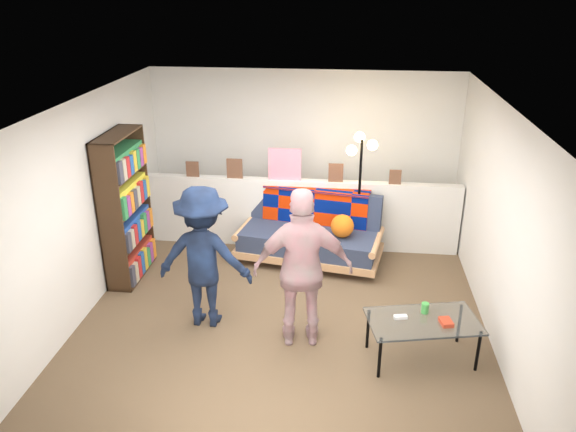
{
  "coord_description": "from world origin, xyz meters",
  "views": [
    {
      "loc": [
        0.66,
        -5.5,
        3.57
      ],
      "look_at": [
        0.0,
        0.4,
        1.05
      ],
      "focal_mm": 35.0,
      "sensor_mm": 36.0,
      "label": 1
    }
  ],
  "objects_px": {
    "futon_sofa": "(312,233)",
    "person_right": "(303,269)",
    "floor_lamp": "(360,171)",
    "person_left": "(204,257)",
    "bookshelf": "(125,212)",
    "coffee_table": "(424,323)"
  },
  "relations": [
    {
      "from": "coffee_table",
      "to": "floor_lamp",
      "type": "bearing_deg",
      "value": 106.17
    },
    {
      "from": "futon_sofa",
      "to": "person_right",
      "type": "height_order",
      "value": "person_right"
    },
    {
      "from": "coffee_table",
      "to": "person_left",
      "type": "distance_m",
      "value": 2.39
    },
    {
      "from": "futon_sofa",
      "to": "floor_lamp",
      "type": "xyz_separation_m",
      "value": [
        0.61,
        0.18,
        0.85
      ]
    },
    {
      "from": "coffee_table",
      "to": "futon_sofa",
      "type": "bearing_deg",
      "value": 121.35
    },
    {
      "from": "bookshelf",
      "to": "person_left",
      "type": "distance_m",
      "value": 1.57
    },
    {
      "from": "floor_lamp",
      "to": "person_right",
      "type": "height_order",
      "value": "floor_lamp"
    },
    {
      "from": "coffee_table",
      "to": "floor_lamp",
      "type": "height_order",
      "value": "floor_lamp"
    },
    {
      "from": "floor_lamp",
      "to": "person_right",
      "type": "xyz_separation_m",
      "value": [
        -0.57,
        -2.09,
        -0.37
      ]
    },
    {
      "from": "person_left",
      "to": "person_right",
      "type": "relative_size",
      "value": 0.93
    },
    {
      "from": "bookshelf",
      "to": "futon_sofa",
      "type": "bearing_deg",
      "value": 16.88
    },
    {
      "from": "person_left",
      "to": "person_right",
      "type": "height_order",
      "value": "person_right"
    },
    {
      "from": "bookshelf",
      "to": "coffee_table",
      "type": "relative_size",
      "value": 1.58
    },
    {
      "from": "bookshelf",
      "to": "person_right",
      "type": "height_order",
      "value": "bookshelf"
    },
    {
      "from": "person_left",
      "to": "futon_sofa",
      "type": "bearing_deg",
      "value": -120.52
    },
    {
      "from": "person_left",
      "to": "person_right",
      "type": "distance_m",
      "value": 1.13
    },
    {
      "from": "futon_sofa",
      "to": "floor_lamp",
      "type": "bearing_deg",
      "value": 16.65
    },
    {
      "from": "futon_sofa",
      "to": "floor_lamp",
      "type": "distance_m",
      "value": 1.06
    },
    {
      "from": "floor_lamp",
      "to": "person_right",
      "type": "bearing_deg",
      "value": -105.15
    },
    {
      "from": "bookshelf",
      "to": "floor_lamp",
      "type": "relative_size",
      "value": 1.08
    },
    {
      "from": "bookshelf",
      "to": "coffee_table",
      "type": "bearing_deg",
      "value": -21.23
    },
    {
      "from": "futon_sofa",
      "to": "person_right",
      "type": "relative_size",
      "value": 1.18
    }
  ]
}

